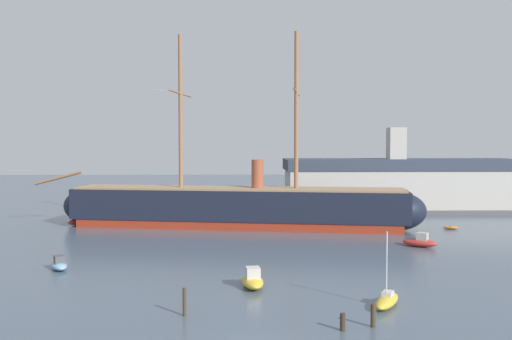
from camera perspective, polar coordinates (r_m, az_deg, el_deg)
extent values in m
cube|color=maroon|center=(88.72, -1.86, -5.39)|extent=(50.65, 15.72, 1.30)
cube|color=black|center=(88.35, -1.86, -3.47)|extent=(52.76, 16.38, 4.66)
ellipsoid|color=black|center=(95.52, -16.22, -3.50)|extent=(10.43, 8.51, 5.96)
ellipsoid|color=black|center=(87.54, 13.85, -4.04)|extent=(10.43, 8.51, 5.96)
cube|color=#9E7F5B|center=(88.11, -1.86, -1.88)|extent=(51.63, 15.59, 0.28)
cylinder|color=#936642|center=(89.99, -7.64, 5.83)|extent=(0.65, 0.65, 24.23)
cylinder|color=#936642|center=(90.19, -7.65, 7.67)|extent=(2.34, 12.39, 0.26)
cylinder|color=#936642|center=(86.85, 4.10, 5.96)|extent=(0.65, 0.65, 24.23)
cylinder|color=#936642|center=(87.06, 4.11, 7.87)|extent=(2.34, 12.39, 0.26)
cylinder|color=#936642|center=(97.71, -19.39, -0.77)|extent=(8.21, 1.83, 2.48)
cylinder|color=#9E4C33|center=(87.48, 0.15, -0.47)|extent=(1.86, 1.86, 4.66)
ellipsoid|color=gold|center=(47.89, 13.11, -12.78)|extent=(3.50, 4.82, 0.90)
cube|color=beige|center=(47.98, 13.18, -12.13)|extent=(1.25, 1.41, 0.47)
cylinder|color=silver|center=(46.96, 13.08, -9.35)|extent=(0.12, 0.12, 5.42)
ellipsoid|color=gold|center=(52.58, -0.34, -11.21)|extent=(2.36, 4.72, 1.06)
cube|color=beige|center=(52.07, -0.30, -10.38)|extent=(1.37, 1.51, 1.06)
ellipsoid|color=#7FB2D6|center=(63.04, -19.30, -9.11)|extent=(3.01, 3.89, 0.84)
cube|color=#4C4C51|center=(62.67, -19.27, -8.55)|extent=(1.38, 1.43, 0.84)
ellipsoid|color=#B22D28|center=(75.23, 16.23, -7.08)|extent=(4.66, 3.83, 1.02)
cube|color=#B2ADA3|center=(75.03, 16.47, -6.48)|extent=(1.75, 1.70, 1.02)
ellipsoid|color=#B22D28|center=(95.82, -17.37, -4.98)|extent=(4.18, 4.82, 1.06)
cube|color=#4C4C51|center=(95.51, -17.53, -4.49)|extent=(1.81, 1.85, 1.06)
ellipsoid|color=orange|center=(91.75, 19.10, -5.52)|extent=(2.38, 1.71, 0.52)
cube|color=#4C4C51|center=(91.72, 19.10, -5.40)|extent=(0.49, 0.82, 0.08)
ellipsoid|color=gold|center=(101.44, -0.86, -4.57)|extent=(2.38, 1.14, 0.55)
cube|color=#4C4C51|center=(101.41, -0.86, -4.46)|extent=(0.26, 0.87, 0.08)
cylinder|color=#423323|center=(42.54, 11.77, -14.21)|extent=(0.37, 0.37, 1.69)
cylinder|color=#423323|center=(44.49, -7.26, -13.10)|extent=(0.27, 0.27, 2.16)
cylinder|color=#382B1E|center=(41.50, 8.76, -14.95)|extent=(0.38, 0.38, 1.24)
cube|color=#565659|center=(113.80, 14.38, -3.80)|extent=(48.63, 15.84, 0.80)
cube|color=#BCB7AD|center=(113.42, 14.40, -1.79)|extent=(44.21, 13.20, 7.19)
cube|color=#333D4C|center=(113.16, 14.43, 0.55)|extent=(45.09, 13.46, 2.10)
cube|color=#BCB7AD|center=(112.83, 14.01, 2.64)|extent=(3.20, 3.20, 6.12)
ellipsoid|color=silver|center=(57.44, -9.79, 7.96)|extent=(0.18, 0.34, 0.11)
sphere|color=silver|center=(57.64, -9.81, 7.95)|extent=(0.09, 0.09, 0.09)
cube|color=#ADA89E|center=(57.41, -10.12, 7.98)|extent=(0.55, 0.24, 0.12)
cube|color=#ADA89E|center=(57.48, -9.47, 7.98)|extent=(0.55, 0.24, 0.12)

